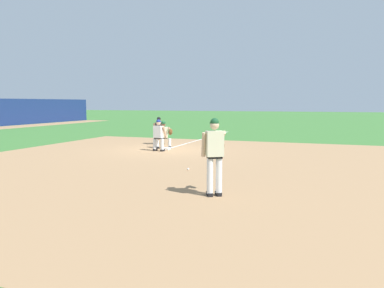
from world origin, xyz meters
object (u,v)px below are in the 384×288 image
pitcher (215,152)px  umpire (159,130)px  first_base_bag (166,149)px  first_baseman (164,133)px  baseball (188,169)px  baserunner (158,134)px

pitcher → umpire: pitcher is taller
first_base_bag → first_baseman: 0.82m
first_baseman → umpire: umpire is taller
first_base_bag → umpire: 2.42m
pitcher → umpire: size_ratio=1.27×
first_baseman → baseball: bearing=-148.1°
first_base_bag → first_baseman: size_ratio=0.28×
baserunner → umpire: size_ratio=1.00×
baseball → umpire: (6.66, 4.18, 0.76)m
first_base_bag → pitcher: bearing=-148.6°
first_baseman → umpire: bearing=32.9°
pitcher → baserunner: bearing=34.1°
umpire → first_baseman: bearing=-147.1°
first_base_bag → pitcher: size_ratio=0.20×
baseball → first_base_bag: bearing=31.6°
baseball → baserunner: 5.12m
baseball → pitcher: pitcher is taller
baseball → first_baseman: 6.06m
baseball → pitcher: 3.62m
pitcher → umpire: (9.63, 5.97, -0.27)m
baserunner → umpire: (2.57, 1.19, 0.00)m
pitcher → first_baseman: size_ratio=1.39×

